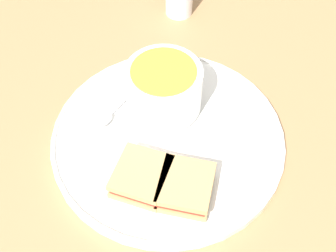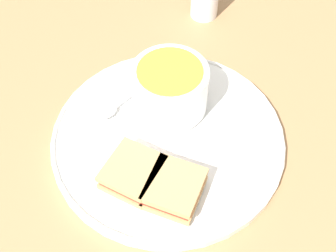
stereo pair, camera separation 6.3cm
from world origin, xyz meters
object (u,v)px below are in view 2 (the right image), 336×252
(sandwich_half_far, at_px, (174,189))
(spoon, at_px, (111,109))
(sandwich_half_near, at_px, (133,172))
(soup_bowl, at_px, (170,88))

(sandwich_half_far, bearing_deg, spoon, -38.90)
(sandwich_half_near, distance_m, sandwich_half_far, 0.06)
(soup_bowl, height_order, sandwich_half_near, soup_bowl)
(soup_bowl, xyz_separation_m, spoon, (0.08, 0.04, -0.03))
(spoon, height_order, sandwich_half_far, sandwich_half_far)
(spoon, bearing_deg, sandwich_half_far, 77.97)
(sandwich_half_near, xyz_separation_m, sandwich_half_far, (-0.06, 0.01, 0.00))
(sandwich_half_near, bearing_deg, spoon, -53.94)
(spoon, bearing_deg, soup_bowl, 142.02)
(sandwich_half_near, bearing_deg, soup_bowl, -93.10)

